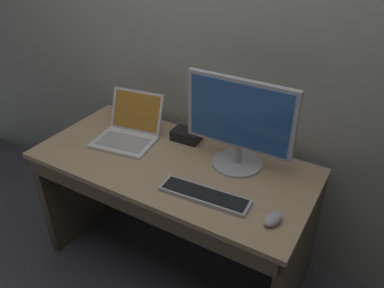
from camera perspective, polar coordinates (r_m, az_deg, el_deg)
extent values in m
plane|color=#4C4C51|center=(2.45, -2.52, -17.09)|extent=(14.00, 14.00, 0.00)
cube|color=tan|center=(1.96, -3.01, -2.90)|extent=(1.45, 0.68, 0.03)
cube|color=brown|center=(2.56, -16.03, -5.15)|extent=(0.05, 0.63, 0.72)
cube|color=brown|center=(2.01, 15.08, -17.42)|extent=(0.05, 0.63, 0.72)
cube|color=brown|center=(1.79, -8.74, -9.46)|extent=(1.39, 0.02, 0.08)
cube|color=white|center=(2.12, -10.16, 0.25)|extent=(0.35, 0.28, 0.02)
cube|color=#ACACAC|center=(2.11, -10.34, 0.34)|extent=(0.29, 0.19, 0.00)
cube|color=white|center=(2.19, -8.31, 4.91)|extent=(0.32, 0.14, 0.22)
cube|color=#C67F2D|center=(2.18, -8.38, 4.90)|extent=(0.29, 0.12, 0.19)
cylinder|color=#B7B7BC|center=(1.94, 6.78, -2.82)|extent=(0.25, 0.25, 0.01)
cylinder|color=#B7B7BC|center=(1.91, 6.88, -1.41)|extent=(0.04, 0.04, 0.10)
cube|color=#B7B7BC|center=(1.79, 7.15, 4.44)|extent=(0.54, 0.03, 0.35)
cube|color=#28569E|center=(1.77, 6.93, 4.23)|extent=(0.50, 0.00, 0.31)
cube|color=#BCBCC1|center=(1.72, 1.89, -7.72)|extent=(0.42, 0.14, 0.02)
cube|color=black|center=(1.71, 1.89, -7.44)|extent=(0.40, 0.12, 0.00)
ellipsoid|color=#B7B7BC|center=(1.62, 12.03, -10.97)|extent=(0.08, 0.11, 0.04)
cube|color=black|center=(2.12, -0.83, 1.32)|extent=(0.16, 0.11, 0.06)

